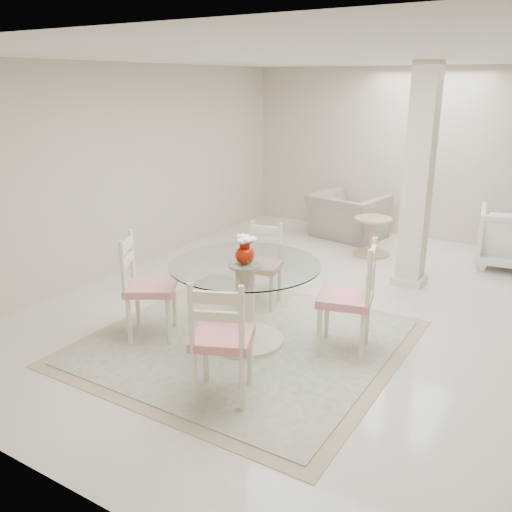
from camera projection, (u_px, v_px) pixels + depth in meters
The scene contains 13 objects.
ground at pixel (332, 309), 6.15m from camera, with size 7.00×7.00×0.00m, color silver.
room_shell at pixel (339, 144), 5.58m from camera, with size 6.02×7.02×2.71m.
column at pixel (418, 178), 6.54m from camera, with size 0.30×0.30×2.70m, color beige.
area_rug at pixel (245, 342), 5.36m from camera, with size 2.89×2.89×0.02m.
dining_table at pixel (245, 304), 5.23m from camera, with size 1.44×1.44×0.83m.
red_vase at pixel (245, 249), 5.06m from camera, with size 0.21×0.20×0.28m.
dining_chair_east at pixel (354, 290), 4.99m from camera, with size 0.59×0.59×1.21m.
dining_chair_north at pixel (263, 258), 6.14m from camera, with size 0.51×0.51×1.05m.
dining_chair_west at pixel (143, 279), 5.33m from camera, with size 0.64×0.64×1.17m.
dining_chair_south at pixel (220, 332), 4.21m from camera, with size 0.61×0.61×1.17m.
recliner_taupe at pixel (348, 216), 8.86m from camera, with size 1.11×0.97×0.72m, color #A29586.
armchair_white at pixel (512, 238), 7.45m from camera, with size 0.88×0.90×0.82m, color white.
side_table at pixel (372, 238), 7.99m from camera, with size 0.55×0.55×0.57m.
Camera 1 is at (2.23, -5.28, 2.47)m, focal length 38.00 mm.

